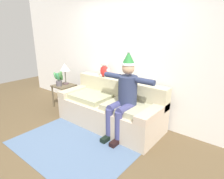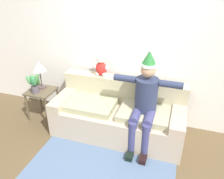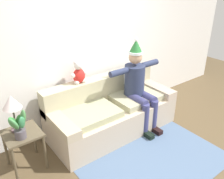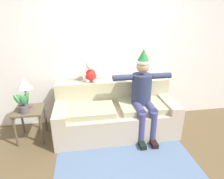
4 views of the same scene
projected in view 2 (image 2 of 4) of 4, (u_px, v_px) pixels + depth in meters
name	position (u px, v px, depth m)	size (l,w,h in m)	color
ground_plane	(98.00, 174.00, 3.09)	(10.00, 10.00, 0.00)	brown
back_wall	(129.00, 47.00, 3.77)	(7.00, 0.10, 2.70)	white
couch	(119.00, 114.00, 3.78)	(2.14, 0.91, 0.89)	#BEAC95
person_seated	(145.00, 100.00, 3.31)	(1.02, 0.77, 1.55)	#2B3352
teddy_bear	(101.00, 66.00, 3.80)	(0.29, 0.17, 0.38)	red
side_table	(42.00, 95.00, 4.12)	(0.47, 0.46, 0.57)	brown
table_lamp	(39.00, 68.00, 3.97)	(0.24, 0.24, 0.52)	#554044
potted_plant	(34.00, 83.00, 3.91)	(0.27, 0.24, 0.38)	#534D54
area_rug	(97.00, 176.00, 3.05)	(2.05, 1.35, 0.01)	slate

